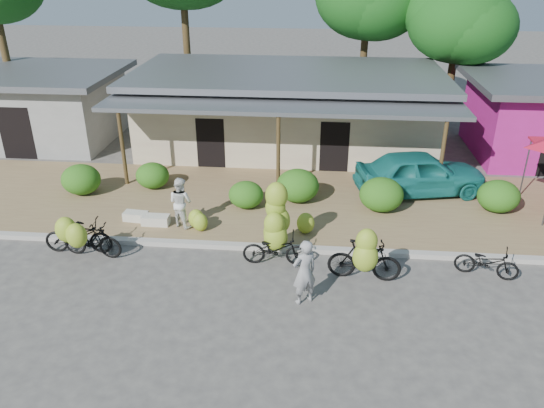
{
  "coord_description": "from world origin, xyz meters",
  "views": [
    {
      "loc": [
        1.38,
        -11.3,
        7.93
      ],
      "look_at": [
        0.1,
        2.61,
        1.2
      ],
      "focal_mm": 35.0,
      "sensor_mm": 36.0,
      "label": 1
    }
  ],
  "objects": [
    {
      "name": "hedge_0",
      "position": [
        -6.85,
        5.09,
        0.65
      ],
      "size": [
        1.37,
        1.23,
        1.07
      ],
      "primitive_type": "ellipsoid",
      "color": "#275B14",
      "rests_on": "sidewalk"
    },
    {
      "name": "shop_main",
      "position": [
        0.0,
        10.93,
        1.72
      ],
      "size": [
        13.0,
        8.5,
        3.35
      ],
      "color": "beige",
      "rests_on": "ground"
    },
    {
      "name": "hedge_4",
      "position": [
        3.51,
        4.71,
        0.68
      ],
      "size": [
        1.44,
        1.3,
        1.13
      ],
      "primitive_type": "ellipsoid",
      "color": "#275B14",
      "rests_on": "sidewalk"
    },
    {
      "name": "teal_van",
      "position": [
        4.97,
        6.22,
        0.89
      ],
      "size": [
        4.79,
        2.73,
        1.53
      ],
      "primitive_type": "imported",
      "rotation": [
        0.0,
        0.0,
        1.79
      ],
      "color": "#19716D",
      "rests_on": "sidewalk"
    },
    {
      "name": "sidewalk",
      "position": [
        0.0,
        5.0,
        0.06
      ],
      "size": [
        60.0,
        6.0,
        0.12
      ],
      "primitive_type": "cube",
      "color": "olive",
      "rests_on": "ground"
    },
    {
      "name": "shop_pink",
      "position": [
        10.5,
        10.99,
        1.67
      ],
      "size": [
        6.0,
        6.0,
        3.25
      ],
      "color": "#B01B7F",
      "rests_on": "ground"
    },
    {
      "name": "hedge_3",
      "position": [
        0.74,
        5.18,
        0.69
      ],
      "size": [
        1.45,
        1.31,
        1.13
      ],
      "primitive_type": "ellipsoid",
      "color": "#275B14",
      "rests_on": "sidewalk"
    },
    {
      "name": "shop_grey",
      "position": [
        -11.0,
        10.99,
        1.62
      ],
      "size": [
        7.0,
        6.0,
        3.15
      ],
      "color": "gray",
      "rests_on": "ground"
    },
    {
      "name": "hedge_2",
      "position": [
        -0.94,
        4.53,
        0.57
      ],
      "size": [
        1.17,
        1.05,
        0.91
      ],
      "primitive_type": "ellipsoid",
      "color": "#275B14",
      "rests_on": "sidewalk"
    },
    {
      "name": "bike_far_left",
      "position": [
        -5.36,
        1.3,
        0.59
      ],
      "size": [
        1.99,
        1.29,
        1.45
      ],
      "rotation": [
        0.0,
        0.0,
        1.62
      ],
      "color": "black",
      "rests_on": "ground"
    },
    {
      "name": "tree_near_right",
      "position": [
        7.31,
        14.61,
        5.1
      ],
      "size": [
        4.8,
        4.65,
        6.88
      ],
      "color": "#4B391E",
      "rests_on": "ground"
    },
    {
      "name": "hedge_5",
      "position": [
        7.32,
        5.01,
        0.65
      ],
      "size": [
        1.36,
        1.22,
        1.06
      ],
      "primitive_type": "ellipsoid",
      "color": "#275B14",
      "rests_on": "sidewalk"
    },
    {
      "name": "hedge_1",
      "position": [
        -4.52,
        5.83,
        0.59
      ],
      "size": [
        1.2,
        1.08,
        0.94
      ],
      "primitive_type": "ellipsoid",
      "color": "#275B14",
      "rests_on": "sidewalk"
    },
    {
      "name": "bike_center",
      "position": [
        0.3,
        1.53,
        0.86
      ],
      "size": [
        1.82,
        1.18,
        2.24
      ],
      "rotation": [
        0.0,
        0.0,
        1.6
      ],
      "color": "black",
      "rests_on": "ground"
    },
    {
      "name": "bike_left",
      "position": [
        -4.9,
        1.09,
        0.62
      ],
      "size": [
        1.83,
        1.24,
        1.38
      ],
      "rotation": [
        0.0,
        0.0,
        1.46
      ],
      "color": "black",
      "rests_on": "ground"
    },
    {
      "name": "loose_banana_c",
      "position": [
        1.09,
        2.91,
        0.46
      ],
      "size": [
        0.54,
        0.46,
        0.67
      ],
      "primitive_type": "ellipsoid",
      "color": "#8BA92A",
      "rests_on": "sidewalk"
    },
    {
      "name": "vendor",
      "position": [
        1.17,
        -0.43,
        0.87
      ],
      "size": [
        0.76,
        0.69,
        1.74
      ],
      "primitive_type": "imported",
      "rotation": [
        0.0,
        0.0,
        3.69
      ],
      "color": "gray",
      "rests_on": "ground"
    },
    {
      "name": "ground",
      "position": [
        0.0,
        0.0,
        0.0
      ],
      "size": [
        100.0,
        100.0,
        0.0
      ],
      "primitive_type": "plane",
      "color": "#484543",
      "rests_on": "ground"
    },
    {
      "name": "sack_near",
      "position": [
        -3.6,
        3.04,
        0.27
      ],
      "size": [
        0.85,
        0.41,
        0.3
      ],
      "primitive_type": "cube",
      "rotation": [
        0.0,
        0.0,
        -0.01
      ],
      "color": "beige",
      "rests_on": "sidewalk"
    },
    {
      "name": "bike_far_right",
      "position": [
        5.97,
        1.18,
        0.43
      ],
      "size": [
        1.73,
        0.99,
        0.86
      ],
      "rotation": [
        0.0,
        0.0,
        1.3
      ],
      "color": "black",
      "rests_on": "ground"
    },
    {
      "name": "bike_right",
      "position": [
        2.69,
        0.57,
        0.75
      ],
      "size": [
        1.97,
        1.27,
        1.82
      ],
      "rotation": [
        0.0,
        0.0,
        1.48
      ],
      "color": "black",
      "rests_on": "ground"
    },
    {
      "name": "sack_far",
      "position": [
        -4.32,
        3.26,
        0.26
      ],
      "size": [
        0.78,
        0.45,
        0.28
      ],
      "primitive_type": "cube",
      "rotation": [
        0.0,
        0.0,
        -0.1
      ],
      "color": "beige",
      "rests_on": "sidewalk"
    },
    {
      "name": "loose_banana_a",
      "position": [
        -2.28,
        2.96,
        0.42
      ],
      "size": [
        0.49,
        0.41,
        0.61
      ],
      "primitive_type": "ellipsoid",
      "color": "#8BA92A",
      "rests_on": "sidewalk"
    },
    {
      "name": "loose_banana_b",
      "position": [
        -2.12,
        2.76,
        0.41
      ],
      "size": [
        0.47,
        0.4,
        0.59
      ],
      "primitive_type": "ellipsoid",
      "color": "#8BA92A",
      "rests_on": "sidewalk"
    },
    {
      "name": "bystander",
      "position": [
        -2.76,
        3.05,
        0.92
      ],
      "size": [
        0.97,
        0.9,
        1.61
      ],
      "primitive_type": "imported",
      "rotation": [
        0.0,
        0.0,
        2.66
      ],
      "color": "silver",
      "rests_on": "sidewalk"
    },
    {
      "name": "curb",
      "position": [
        0.0,
        2.0,
        0.07
      ],
      "size": [
        60.0,
        0.25,
        0.15
      ],
      "primitive_type": "cube",
      "color": "#A8A399",
      "rests_on": "ground"
    }
  ]
}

